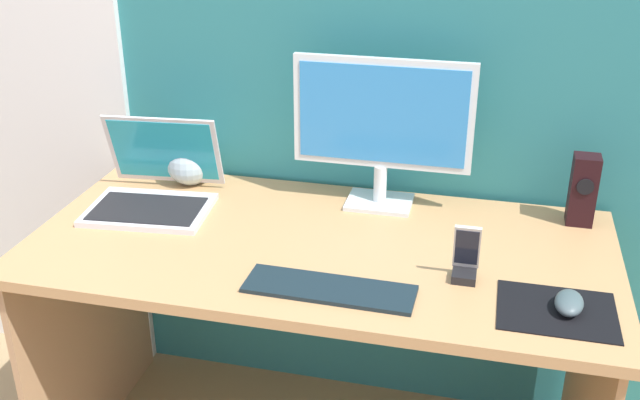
{
  "coord_description": "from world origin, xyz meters",
  "views": [
    {
      "loc": [
        0.39,
        -1.62,
        1.62
      ],
      "look_at": [
        0.01,
        -0.02,
        0.86
      ],
      "focal_mm": 42.06,
      "sensor_mm": 36.0,
      "label": 1
    }
  ],
  "objects_px": {
    "speaker_right": "(583,190)",
    "fishbowl": "(190,161)",
    "keyboard_external": "(329,289)",
    "mouse": "(569,303)",
    "monitor": "(382,125)",
    "laptop": "(154,189)",
    "phone_in_dock": "(466,260)"
  },
  "relations": [
    {
      "from": "monitor",
      "to": "keyboard_external",
      "type": "height_order",
      "value": "monitor"
    },
    {
      "from": "mouse",
      "to": "speaker_right",
      "type": "bearing_deg",
      "value": 89.61
    },
    {
      "from": "fishbowl",
      "to": "phone_in_dock",
      "type": "bearing_deg",
      "value": -24.2
    },
    {
      "from": "speaker_right",
      "to": "keyboard_external",
      "type": "bearing_deg",
      "value": -139.15
    },
    {
      "from": "phone_in_dock",
      "to": "keyboard_external",
      "type": "bearing_deg",
      "value": -156.4
    },
    {
      "from": "laptop",
      "to": "speaker_right",
      "type": "bearing_deg",
      "value": 8.01
    },
    {
      "from": "speaker_right",
      "to": "fishbowl",
      "type": "xyz_separation_m",
      "value": [
        -1.1,
        0.01,
        -0.03
      ]
    },
    {
      "from": "monitor",
      "to": "laptop",
      "type": "distance_m",
      "value": 0.65
    },
    {
      "from": "monitor",
      "to": "mouse",
      "type": "relative_size",
      "value": 4.83
    },
    {
      "from": "keyboard_external",
      "to": "mouse",
      "type": "relative_size",
      "value": 3.85
    },
    {
      "from": "mouse",
      "to": "phone_in_dock",
      "type": "distance_m",
      "value": 0.24
    },
    {
      "from": "speaker_right",
      "to": "fishbowl",
      "type": "distance_m",
      "value": 1.1
    },
    {
      "from": "keyboard_external",
      "to": "phone_in_dock",
      "type": "distance_m",
      "value": 0.32
    },
    {
      "from": "laptop",
      "to": "phone_in_dock",
      "type": "height_order",
      "value": "laptop"
    },
    {
      "from": "mouse",
      "to": "fishbowl",
      "type": "bearing_deg",
      "value": 162.48
    },
    {
      "from": "monitor",
      "to": "laptop",
      "type": "relative_size",
      "value": 1.37
    },
    {
      "from": "speaker_right",
      "to": "keyboard_external",
      "type": "distance_m",
      "value": 0.75
    },
    {
      "from": "keyboard_external",
      "to": "monitor",
      "type": "bearing_deg",
      "value": 87.24
    },
    {
      "from": "keyboard_external",
      "to": "mouse",
      "type": "xyz_separation_m",
      "value": [
        0.51,
        0.04,
        0.02
      ]
    },
    {
      "from": "mouse",
      "to": "phone_in_dock",
      "type": "height_order",
      "value": "phone_in_dock"
    },
    {
      "from": "speaker_right",
      "to": "keyboard_external",
      "type": "xyz_separation_m",
      "value": [
        -0.56,
        -0.49,
        -0.09
      ]
    },
    {
      "from": "keyboard_external",
      "to": "mouse",
      "type": "distance_m",
      "value": 0.52
    },
    {
      "from": "speaker_right",
      "to": "phone_in_dock",
      "type": "distance_m",
      "value": 0.46
    },
    {
      "from": "monitor",
      "to": "fishbowl",
      "type": "xyz_separation_m",
      "value": [
        -0.57,
        0.02,
        -0.17
      ]
    },
    {
      "from": "mouse",
      "to": "phone_in_dock",
      "type": "bearing_deg",
      "value": 165.06
    },
    {
      "from": "monitor",
      "to": "speaker_right",
      "type": "bearing_deg",
      "value": 1.1
    },
    {
      "from": "fishbowl",
      "to": "mouse",
      "type": "xyz_separation_m",
      "value": [
        1.05,
        -0.46,
        -0.05
      ]
    },
    {
      "from": "speaker_right",
      "to": "laptop",
      "type": "distance_m",
      "value": 1.15
    },
    {
      "from": "laptop",
      "to": "mouse",
      "type": "relative_size",
      "value": 3.52
    },
    {
      "from": "monitor",
      "to": "mouse",
      "type": "distance_m",
      "value": 0.69
    },
    {
      "from": "monitor",
      "to": "mouse",
      "type": "bearing_deg",
      "value": -42.29
    },
    {
      "from": "fishbowl",
      "to": "phone_in_dock",
      "type": "xyz_separation_m",
      "value": [
        0.83,
        -0.37,
        -0.02
      ]
    }
  ]
}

